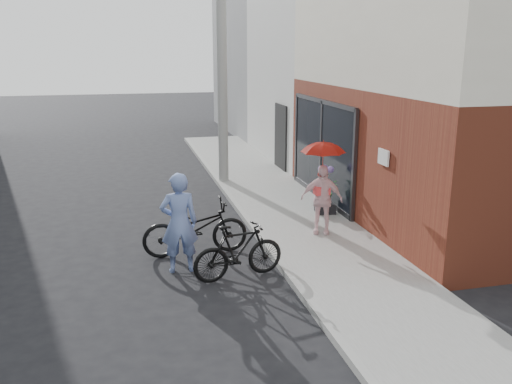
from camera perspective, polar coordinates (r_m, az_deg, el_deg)
name	(u,v)px	position (r m, az deg, el deg)	size (l,w,h in m)	color
ground	(225,264)	(10.06, -3.24, -7.63)	(80.00, 80.00, 0.00)	black
sidewalk	(300,220)	(12.36, 4.62, -3.00)	(2.20, 24.00, 0.12)	gray
curb	(250,224)	(12.05, -0.63, -3.42)	(0.12, 24.00, 0.12)	#9E9E99
brick_building	(508,86)	(14.27, 24.96, 10.11)	(8.09, 8.00, 6.00)	#9C4028
plaster_building	(376,58)	(20.20, 12.52, 13.58)	(8.00, 6.00, 7.00)	silver
east_building_far	(310,56)	(26.66, 5.71, 14.09)	(8.00, 8.00, 7.00)	gray
utility_pole	(222,61)	(15.39, -3.60, 13.58)	(0.28, 0.28, 7.00)	#9E9E99
officer	(179,223)	(9.55, -8.09, -3.24)	(0.66, 0.43, 1.80)	#6D84C2
bike_left	(195,228)	(10.41, -6.40, -3.80)	(0.70, 2.01, 1.06)	black
bike_right	(239,251)	(9.31, -1.85, -6.26)	(0.46, 1.63, 0.98)	black
kimono_woman	(322,199)	(11.21, 6.91, -0.76)	(0.85, 0.35, 1.45)	#FFD5DA
parasol	(323,146)	(10.96, 7.09, 4.79)	(0.86, 0.86, 0.75)	red
planter	(325,208)	(12.78, 7.28, -1.66)	(0.43, 0.43, 0.22)	black
potted_plant	(326,191)	(12.67, 7.34, 0.08)	(0.52, 0.45, 0.58)	#27622A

